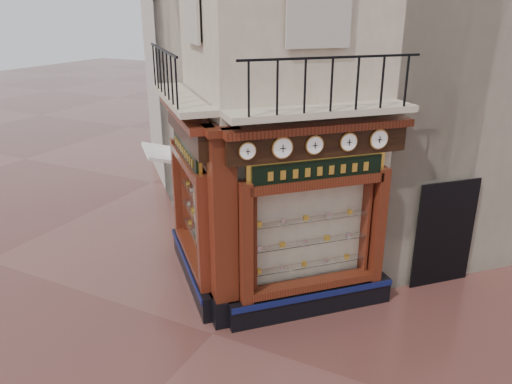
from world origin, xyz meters
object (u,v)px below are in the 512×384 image
Objects in this scene: clock_a at (247,151)px; clock_b at (282,148)px; clock_e at (379,139)px; corner_pilaster at (223,233)px; signboard_left at (186,151)px; clock_c at (314,145)px; awning at (169,238)px; clock_d at (348,142)px; signboard_right at (318,170)px.

clock_b is at bearing 0.00° from clock_a.
clock_e reaches higher than clock_a.
corner_pilaster is 12.61× the size of clock_a.
clock_e is at bearing -124.05° from signboard_left.
awning is at bearing 114.68° from clock_c.
clock_e is 0.20× the size of signboard_left.
clock_a reaches higher than awning.
clock_b is at bearing -23.38° from corner_pilaster.
awning is (-5.19, 1.27, -3.62)m from clock_d.
clock_e is at bearing -8.36° from corner_pilaster.
clock_d is at bearing -130.01° from signboard_left.
clock_c is 0.18× the size of signboard_left.
clock_b is 0.61m from clock_c.
clock_a is at bearing -180.00° from clock_d.
clock_a is 0.64m from clock_b.
clock_a reaches higher than signboard_left.
clock_a is at bearing -180.00° from clock_b.
clock_b is 1.92m from clock_e.
awning is (-4.72, 1.75, -3.62)m from clock_c.
clock_c is (0.43, 0.43, -0.00)m from clock_b.
signboard_left is (-2.46, 0.62, -0.52)m from clock_b.
clock_e reaches higher than clock_d.
clock_d is 0.23× the size of awning.
awning is (-3.83, 2.63, -3.62)m from clock_a.
corner_pilaster is 2.12m from signboard_right.
awning is 5.88m from signboard_right.
signboard_right is at bearing 174.53° from clock_e.
awning is at bearing 116.77° from signboard_right.
signboard_left is at bearing -175.61° from awning.
clock_c is at bearing -180.00° from clock_e.
signboard_right is (1.46, 1.01, 1.15)m from corner_pilaster.
clock_d is (0.48, 0.48, 0.00)m from clock_c.
signboard_left is at bearing 120.92° from clock_b.
corner_pilaster is 2.12m from signboard_left.
clock_a is 2.33m from signboard_left.
awning is at bearing 126.69° from clock_e.
awning is at bearing 100.52° from clock_a.
clock_b is (0.45, 0.45, 0.00)m from clock_a.
clock_e is (2.36, 1.75, 1.67)m from corner_pilaster.
signboard_left is (-1.46, 1.01, 1.15)m from corner_pilaster.
clock_b is at bearing 180.00° from clock_c.
clock_a is at bearing -163.02° from signboard_left.
awning is (-4.28, 2.18, -3.62)m from clock_b.
corner_pilaster is 11.28× the size of clock_d.
clock_c and clock_d have the same top height.
signboard_left is at bearing 106.98° from clock_a.
clock_b is (1.00, 0.40, 1.67)m from corner_pilaster.
signboard_left is (-2.89, 0.18, -0.52)m from clock_c.
clock_a is (0.55, -0.06, 1.67)m from corner_pilaster.
corner_pilaster is at bearing 169.38° from clock_d.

